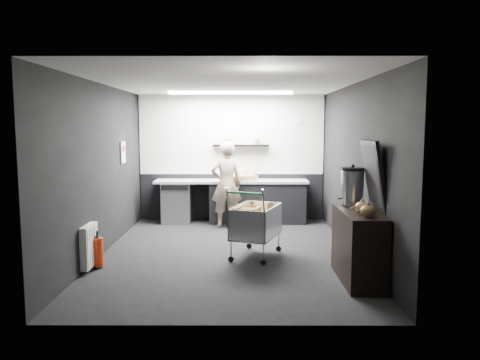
{
  "coord_description": "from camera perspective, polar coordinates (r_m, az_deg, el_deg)",
  "views": [
    {
      "loc": [
        0.21,
        -7.34,
        2.03
      ],
      "look_at": [
        0.19,
        0.4,
        1.14
      ],
      "focal_mm": 35.0,
      "sensor_mm": 36.0,
      "label": 1
    }
  ],
  "objects": [
    {
      "name": "kitchen_wall_panel",
      "position": [
        10.07,
        -1.04,
        5.56
      ],
      "size": [
        3.95,
        0.02,
        1.7
      ],
      "primitive_type": "cube",
      "color": "silver",
      "rests_on": "wall_back"
    },
    {
      "name": "sideboard",
      "position": [
        6.39,
        14.28,
        -6.67
      ],
      "size": [
        0.53,
        1.24,
        1.85
      ],
      "color": "black",
      "rests_on": "floor"
    },
    {
      "name": "wall_back",
      "position": [
        10.11,
        -1.03,
        2.73
      ],
      "size": [
        5.5,
        0.0,
        5.5
      ],
      "primitive_type": "plane",
      "rotation": [
        1.57,
        0.0,
        0.0
      ],
      "color": "black",
      "rests_on": "floor"
    },
    {
      "name": "wall_left",
      "position": [
        7.69,
        -16.54,
        1.24
      ],
      "size": [
        0.0,
        5.5,
        5.5
      ],
      "primitive_type": "plane",
      "rotation": [
        1.57,
        0.0,
        1.57
      ],
      "color": "black",
      "rests_on": "floor"
    },
    {
      "name": "shopping_cart",
      "position": [
        7.3,
        1.91,
        -5.37
      ],
      "size": [
        0.9,
        1.18,
        1.09
      ],
      "color": "silver",
      "rests_on": "floor"
    },
    {
      "name": "fire_extinguisher",
      "position": [
        7.08,
        -16.95,
        -8.28
      ],
      "size": [
        0.16,
        0.16,
        0.52
      ],
      "color": "red",
      "rests_on": "floor"
    },
    {
      "name": "pink_tub",
      "position": [
        9.81,
        0.37,
        0.64
      ],
      "size": [
        0.23,
        0.23,
        0.23
      ],
      "primitive_type": "cylinder",
      "color": "silver",
      "rests_on": "prep_counter"
    },
    {
      "name": "floor",
      "position": [
        7.62,
        -1.44,
        -8.88
      ],
      "size": [
        5.5,
        5.5,
        0.0
      ],
      "primitive_type": "plane",
      "color": "black",
      "rests_on": "ground"
    },
    {
      "name": "poster",
      "position": [
        8.92,
        -14.07,
        3.3
      ],
      "size": [
        0.02,
        0.3,
        0.4
      ],
      "primitive_type": "cube",
      "color": "silver",
      "rests_on": "wall_left"
    },
    {
      "name": "person",
      "position": [
        9.38,
        -1.68,
        -0.54
      ],
      "size": [
        0.71,
        0.54,
        1.73
      ],
      "primitive_type": "imported",
      "rotation": [
        0.0,
        0.0,
        3.36
      ],
      "color": "beige",
      "rests_on": "floor"
    },
    {
      "name": "white_container",
      "position": [
        9.77,
        -1.47,
        0.37
      ],
      "size": [
        0.17,
        0.14,
        0.14
      ],
      "primitive_type": "cube",
      "rotation": [
        0.0,
        0.0,
        -0.08
      ],
      "color": "white",
      "rests_on": "prep_counter"
    },
    {
      "name": "wall_right",
      "position": [
        7.58,
        13.82,
        1.25
      ],
      "size": [
        0.0,
        5.5,
        5.5
      ],
      "primitive_type": "plane",
      "rotation": [
        1.57,
        0.0,
        -1.57
      ],
      "color": "black",
      "rests_on": "floor"
    },
    {
      "name": "wall_clock",
      "position": [
        10.13,
        6.97,
        7.22
      ],
      "size": [
        0.2,
        0.03,
        0.2
      ],
      "primitive_type": "cylinder",
      "rotation": [
        1.57,
        0.0,
        0.0
      ],
      "color": "white",
      "rests_on": "wall_back"
    },
    {
      "name": "ceiling_strip",
      "position": [
        9.21,
        -1.17,
        10.57
      ],
      "size": [
        2.4,
        0.2,
        0.04
      ],
      "primitive_type": "cube",
      "color": "white",
      "rests_on": "ceiling"
    },
    {
      "name": "dado_panel",
      "position": [
        10.18,
        -1.02,
        -2.05
      ],
      "size": [
        3.95,
        0.02,
        1.0
      ],
      "primitive_type": "cube",
      "color": "black",
      "rests_on": "wall_back"
    },
    {
      "name": "poster_red_band",
      "position": [
        8.92,
        -14.05,
        3.75
      ],
      "size": [
        0.02,
        0.22,
        0.1
      ],
      "primitive_type": "cube",
      "color": "red",
      "rests_on": "poster"
    },
    {
      "name": "ceiling",
      "position": [
        7.37,
        -1.51,
        11.8
      ],
      "size": [
        5.5,
        5.5,
        0.0
      ],
      "primitive_type": "plane",
      "rotation": [
        3.14,
        0.0,
        0.0
      ],
      "color": "silver",
      "rests_on": "wall_back"
    },
    {
      "name": "wall_front",
      "position": [
        4.64,
        -2.44,
        -1.86
      ],
      "size": [
        5.5,
        0.0,
        5.5
      ],
      "primitive_type": "plane",
      "rotation": [
        -1.57,
        0.0,
        0.0
      ],
      "color": "black",
      "rests_on": "floor"
    },
    {
      "name": "floating_shelf",
      "position": [
        9.96,
        0.1,
        4.23
      ],
      "size": [
        1.2,
        0.22,
        0.04
      ],
      "primitive_type": "cube",
      "color": "black",
      "rests_on": "wall_back"
    },
    {
      "name": "cardboard_box",
      "position": [
        9.77,
        0.24,
        0.27
      ],
      "size": [
        0.68,
        0.6,
        0.11
      ],
      "primitive_type": "cube",
      "rotation": [
        0.0,
        0.0,
        0.38
      ],
      "color": "#A18456",
      "rests_on": "prep_counter"
    },
    {
      "name": "prep_counter",
      "position": [
        9.88,
        -0.27,
        -2.57
      ],
      "size": [
        3.2,
        0.61,
        0.9
      ],
      "color": "black",
      "rests_on": "floor"
    },
    {
      "name": "radiator",
      "position": [
        6.99,
        -17.92,
        -7.65
      ],
      "size": [
        0.1,
        0.5,
        0.6
      ],
      "primitive_type": "cube",
      "color": "white",
      "rests_on": "wall_left"
    }
  ]
}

